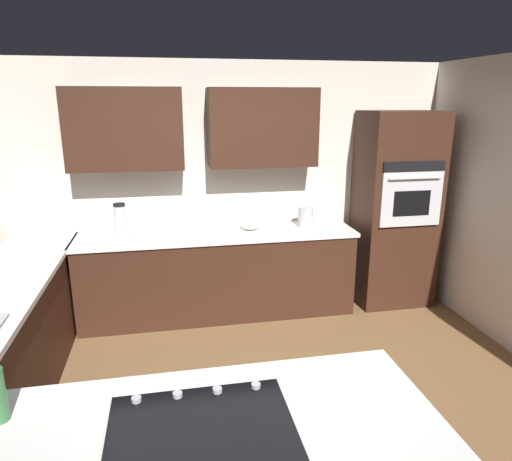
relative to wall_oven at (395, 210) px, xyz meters
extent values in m
plane|color=brown|center=(1.85, 1.72, -1.05)|extent=(14.00, 14.00, 0.00)
cube|color=silver|center=(1.85, -0.38, 0.25)|extent=(6.00, 0.10, 2.60)
cube|color=#381E14|center=(1.45, -0.16, 0.88)|extent=(1.10, 0.34, 0.78)
cube|color=#381E14|center=(2.80, -0.16, 0.88)|extent=(1.10, 0.34, 0.78)
cube|color=#381E14|center=(1.95, 0.00, -0.62)|extent=(2.80, 0.60, 0.86)
cube|color=silver|center=(1.95, 0.00, -0.17)|extent=(2.84, 0.64, 0.04)
cube|color=#381E14|center=(3.67, 1.17, -0.62)|extent=(0.60, 2.90, 0.86)
cube|color=silver|center=(2.34, 2.91, -0.17)|extent=(2.04, 0.91, 0.04)
cube|color=#381E14|center=(0.00, 0.00, 0.00)|extent=(0.80, 0.60, 2.10)
cube|color=silver|center=(0.00, 0.31, 0.18)|extent=(0.66, 0.03, 0.56)
cube|color=black|center=(0.00, 0.32, 0.14)|extent=(0.40, 0.01, 0.26)
cube|color=black|center=(0.00, 0.31, 0.51)|extent=(0.66, 0.02, 0.11)
cylinder|color=silver|center=(0.00, 0.35, 0.40)|extent=(0.56, 0.02, 0.02)
cube|color=black|center=(2.34, 2.91, -0.15)|extent=(0.76, 0.56, 0.01)
cylinder|color=#B2B2B7|center=(2.07, 2.68, -0.13)|extent=(0.04, 0.04, 0.02)
cylinder|color=#B2B2B7|center=(2.25, 2.68, -0.13)|extent=(0.04, 0.04, 0.02)
cylinder|color=#B2B2B7|center=(2.43, 2.68, -0.13)|extent=(0.04, 0.04, 0.02)
cylinder|color=#B2B2B7|center=(2.61, 2.68, -0.13)|extent=(0.04, 0.04, 0.02)
cylinder|color=beige|center=(2.90, -0.05, -0.10)|extent=(0.15, 0.15, 0.11)
cylinder|color=silver|center=(2.90, -0.05, 0.06)|extent=(0.11, 0.11, 0.20)
cylinder|color=black|center=(2.90, -0.05, 0.17)|extent=(0.12, 0.12, 0.03)
ellipsoid|color=white|center=(1.60, -0.05, -0.10)|extent=(0.20, 0.20, 0.11)
cylinder|color=#B7BABF|center=(1.00, -0.05, -0.04)|extent=(0.16, 0.16, 0.22)
camera|label=1|loc=(2.42, 4.51, 1.15)|focal=32.31mm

